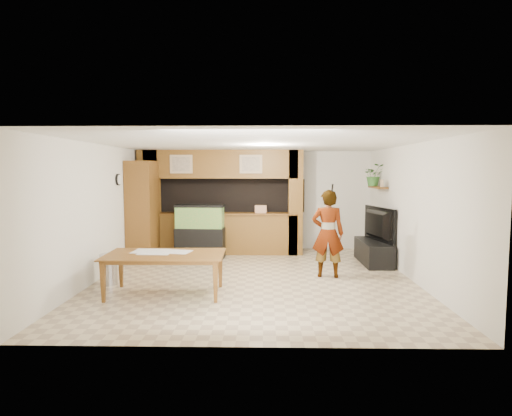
{
  "coord_description": "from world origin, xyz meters",
  "views": [
    {
      "loc": [
        0.19,
        -8.16,
        2.09
      ],
      "look_at": [
        0.01,
        0.6,
        1.33
      ],
      "focal_mm": 30.0,
      "sensor_mm": 36.0,
      "label": 1
    }
  ],
  "objects_px": {
    "person": "(328,234)",
    "dining_table": "(165,275)",
    "pantry_cabinet": "(143,210)",
    "television": "(374,224)",
    "aquarium": "(200,232)"
  },
  "relations": [
    {
      "from": "pantry_cabinet",
      "to": "dining_table",
      "type": "xyz_separation_m",
      "value": [
        1.21,
        -2.98,
        -0.81
      ]
    },
    {
      "from": "person",
      "to": "dining_table",
      "type": "xyz_separation_m",
      "value": [
        -2.92,
        -1.31,
        -0.51
      ]
    },
    {
      "from": "person",
      "to": "television",
      "type": "bearing_deg",
      "value": -126.24
    },
    {
      "from": "pantry_cabinet",
      "to": "television",
      "type": "bearing_deg",
      "value": -4.33
    },
    {
      "from": "aquarium",
      "to": "dining_table",
      "type": "xyz_separation_m",
      "value": [
        -0.13,
        -3.08,
        -0.28
      ]
    },
    {
      "from": "person",
      "to": "pantry_cabinet",
      "type": "bearing_deg",
      "value": -14.47
    },
    {
      "from": "dining_table",
      "to": "person",
      "type": "bearing_deg",
      "value": 23.03
    },
    {
      "from": "person",
      "to": "dining_table",
      "type": "height_order",
      "value": "person"
    },
    {
      "from": "aquarium",
      "to": "person",
      "type": "distance_m",
      "value": 3.31
    },
    {
      "from": "person",
      "to": "dining_table",
      "type": "distance_m",
      "value": 3.24
    },
    {
      "from": "dining_table",
      "to": "television",
      "type": "bearing_deg",
      "value": 30.81
    },
    {
      "from": "television",
      "to": "person",
      "type": "xyz_separation_m",
      "value": [
        -1.22,
        -1.27,
        -0.03
      ]
    },
    {
      "from": "pantry_cabinet",
      "to": "person",
      "type": "distance_m",
      "value": 4.46
    },
    {
      "from": "television",
      "to": "dining_table",
      "type": "bearing_deg",
      "value": 109.22
    },
    {
      "from": "pantry_cabinet",
      "to": "television",
      "type": "relative_size",
      "value": 1.73
    }
  ]
}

